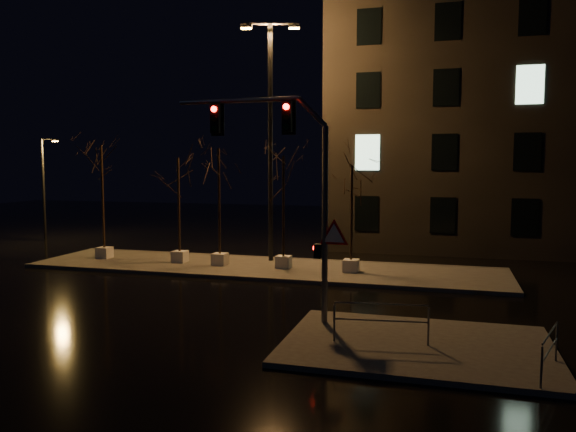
% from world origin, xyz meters
% --- Properties ---
extents(ground, '(90.00, 90.00, 0.00)m').
position_xyz_m(ground, '(0.00, 0.00, 0.00)').
color(ground, black).
rests_on(ground, ground).
extents(median, '(22.00, 5.00, 0.15)m').
position_xyz_m(median, '(0.00, 6.00, 0.07)').
color(median, '#46433E').
rests_on(median, ground).
extents(sidewalk_corner, '(7.00, 5.00, 0.15)m').
position_xyz_m(sidewalk_corner, '(7.50, -3.50, 0.07)').
color(sidewalk_corner, '#46433E').
rests_on(sidewalk_corner, ground).
extents(building, '(25.00, 12.00, 15.00)m').
position_xyz_m(building, '(14.00, 18.00, 7.50)').
color(building, black).
rests_on(building, ground).
extents(tree_0, '(1.80, 1.80, 5.81)m').
position_xyz_m(tree_0, '(-8.39, 5.97, 4.56)').
color(tree_0, silver).
rests_on(tree_0, median).
extents(tree_1, '(1.80, 1.80, 5.17)m').
position_xyz_m(tree_1, '(-4.18, 5.92, 4.08)').
color(tree_1, silver).
rests_on(tree_1, median).
extents(tree_2, '(1.80, 1.80, 5.60)m').
position_xyz_m(tree_2, '(-2.03, 5.76, 4.40)').
color(tree_2, silver).
rests_on(tree_2, median).
extents(tree_3, '(1.80, 1.80, 5.24)m').
position_xyz_m(tree_3, '(1.06, 5.88, 4.13)').
color(tree_3, silver).
rests_on(tree_3, median).
extents(tree_4, '(1.80, 1.80, 4.81)m').
position_xyz_m(tree_4, '(4.19, 5.78, 3.80)').
color(tree_4, silver).
rests_on(tree_4, median).
extents(traffic_signal_mast, '(5.52, 0.34, 6.74)m').
position_xyz_m(traffic_signal_mast, '(3.62, -2.21, 4.58)').
color(traffic_signal_mast, slate).
rests_on(traffic_signal_mast, sidewalk_corner).
extents(streetlight_main, '(2.82, 1.05, 11.42)m').
position_xyz_m(streetlight_main, '(-0.09, 7.60, 6.74)').
color(streetlight_main, black).
rests_on(streetlight_main, median).
extents(streetlight_far, '(1.27, 0.23, 6.48)m').
position_xyz_m(streetlight_far, '(-16.38, 11.56, 3.56)').
color(streetlight_far, black).
rests_on(streetlight_far, ground).
extents(guard_rail_a, '(2.50, 0.36, 1.09)m').
position_xyz_m(guard_rail_a, '(6.57, -3.79, 0.86)').
color(guard_rail_a, slate).
rests_on(guard_rail_a, sidewalk_corner).
extents(guard_rail_b, '(0.67, 1.97, 0.98)m').
position_xyz_m(guard_rail_b, '(10.50, -4.93, 0.78)').
color(guard_rail_b, slate).
rests_on(guard_rail_b, sidewalk_corner).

